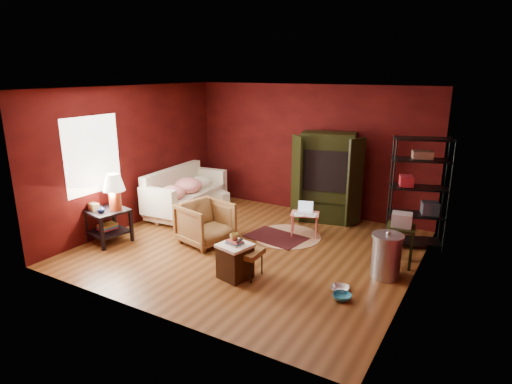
# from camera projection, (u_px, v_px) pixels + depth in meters

# --- Properties ---
(room) EXTENTS (5.54, 5.04, 2.84)m
(room) POSITION_uv_depth(u_px,v_px,m) (248.00, 172.00, 7.30)
(room) COLOR brown
(room) RESTS_ON ground
(sofa) EXTENTS (1.15, 1.94, 0.73)m
(sofa) POSITION_uv_depth(u_px,v_px,m) (187.00, 197.00, 9.50)
(sofa) COLOR white
(sofa) RESTS_ON ground
(armchair) EXTENTS (0.95, 0.99, 0.85)m
(armchair) POSITION_uv_depth(u_px,v_px,m) (205.00, 221.00, 7.79)
(armchair) COLOR black
(armchair) RESTS_ON ground
(pet_bowl_steel) EXTENTS (0.27, 0.11, 0.26)m
(pet_bowl_steel) POSITION_uv_depth(u_px,v_px,m) (340.00, 283.00, 6.15)
(pet_bowl_steel) COLOR silver
(pet_bowl_steel) RESTS_ON ground
(pet_bowl_turquoise) EXTENTS (0.27, 0.17, 0.26)m
(pet_bowl_turquoise) POSITION_uv_depth(u_px,v_px,m) (342.00, 291.00, 5.92)
(pet_bowl_turquoise) COLOR teal
(pet_bowl_turquoise) RESTS_ON ground
(vase) EXTENTS (0.18, 0.19, 0.14)m
(vase) POSITION_uv_depth(u_px,v_px,m) (101.00, 209.00, 7.63)
(vase) COLOR #0D1944
(vase) RESTS_ON side_table
(mug) EXTENTS (0.13, 0.11, 0.13)m
(mug) POSITION_uv_depth(u_px,v_px,m) (234.00, 236.00, 6.43)
(mug) COLOR #D6C369
(mug) RESTS_ON hamper
(side_table) EXTENTS (0.77, 0.77, 1.29)m
(side_table) POSITION_uv_depth(u_px,v_px,m) (111.00, 202.00, 7.76)
(side_table) COLOR black
(side_table) RESTS_ON ground
(sofa_cushions) EXTENTS (1.03, 2.22, 0.91)m
(sofa_cushions) POSITION_uv_depth(u_px,v_px,m) (184.00, 194.00, 9.47)
(sofa_cushions) COLOR white
(sofa_cushions) RESTS_ON sofa
(hamper) EXTENTS (0.54, 0.54, 0.63)m
(hamper) POSITION_uv_depth(u_px,v_px,m) (235.00, 260.00, 6.51)
(hamper) COLOR #3E230E
(hamper) RESTS_ON ground
(footstool) EXTENTS (0.44, 0.44, 0.44)m
(footstool) POSITION_uv_depth(u_px,v_px,m) (247.00, 253.00, 6.53)
(footstool) COLOR black
(footstool) RESTS_ON ground
(rug_round) EXTENTS (1.71, 1.71, 0.01)m
(rug_round) POSITION_uv_depth(u_px,v_px,m) (287.00, 236.00, 8.21)
(rug_round) COLOR beige
(rug_round) RESTS_ON ground
(rug_oriental) EXTENTS (1.19, 0.88, 0.01)m
(rug_oriental) POSITION_uv_depth(u_px,v_px,m) (276.00, 237.00, 8.14)
(rug_oriental) COLOR #481316
(rug_oriental) RESTS_ON ground
(laptop_desk) EXTENTS (0.62, 0.54, 0.66)m
(laptop_desk) POSITION_uv_depth(u_px,v_px,m) (305.00, 216.00, 8.15)
(laptop_desk) COLOR #FF8374
(laptop_desk) RESTS_ON ground
(tv_armoire) EXTENTS (1.43, 0.98, 1.87)m
(tv_armoire) POSITION_uv_depth(u_px,v_px,m) (327.00, 176.00, 8.83)
(tv_armoire) COLOR black
(tv_armoire) RESTS_ON ground
(wire_shelving) EXTENTS (1.05, 0.71, 1.98)m
(wire_shelving) POSITION_uv_depth(u_px,v_px,m) (420.00, 188.00, 7.47)
(wire_shelving) COLOR black
(wire_shelving) RESTS_ON ground
(small_stand) EXTENTS (0.50, 0.50, 0.88)m
(small_stand) POSITION_uv_depth(u_px,v_px,m) (401.00, 226.00, 6.87)
(small_stand) COLOR black
(small_stand) RESTS_ON ground
(trash_can) EXTENTS (0.60, 0.60, 0.75)m
(trash_can) POSITION_uv_depth(u_px,v_px,m) (386.00, 256.00, 6.52)
(trash_can) COLOR #B8B9C1
(trash_can) RESTS_ON ground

